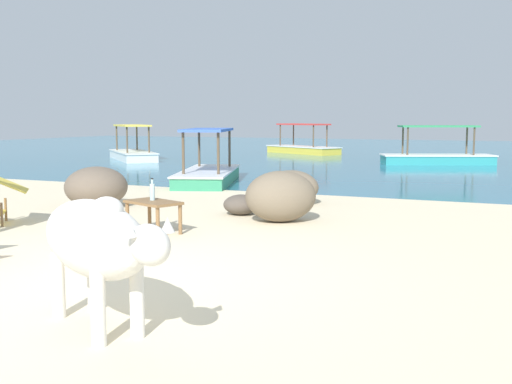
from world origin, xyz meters
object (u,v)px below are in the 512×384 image
(low_bench_table, at_px, (153,206))
(boat_white, at_px, (133,152))
(boat_yellow, at_px, (303,147))
(cow, at_px, (97,241))
(boat_teal, at_px, (437,156))
(boat_green, at_px, (208,172))
(bottle, at_px, (152,191))

(low_bench_table, bearing_deg, boat_white, 146.93)
(boat_yellow, xyz_separation_m, boat_white, (-4.36, -6.43, 0.00))
(cow, height_order, boat_teal, boat_teal)
(boat_yellow, xyz_separation_m, boat_teal, (6.19, -4.09, 0.00))
(boat_teal, height_order, boat_white, same)
(boat_yellow, distance_m, boat_green, 12.87)
(boat_yellow, bearing_deg, boat_teal, 175.58)
(cow, bearing_deg, boat_yellow, 135.15)
(bottle, relative_size, boat_yellow, 0.08)
(cow, xyz_separation_m, boat_green, (-4.14, 9.47, -0.40))
(boat_teal, bearing_deg, boat_white, -9.76)
(boat_yellow, xyz_separation_m, boat_green, (2.11, -12.70, 0.00))
(boat_teal, bearing_deg, low_bench_table, 61.22)
(cow, xyz_separation_m, boat_white, (-10.61, 15.73, -0.40))
(bottle, distance_m, boat_white, 15.12)
(cow, relative_size, boat_white, 0.49)
(cow, distance_m, boat_white, 18.98)
(low_bench_table, bearing_deg, cow, -41.80)
(bottle, bearing_deg, boat_white, 125.73)
(low_bench_table, distance_m, boat_teal, 14.77)
(boat_yellow, relative_size, boat_teal, 0.98)
(bottle, bearing_deg, boat_yellow, 103.43)
(boat_yellow, distance_m, boat_white, 7.77)
(low_bench_table, height_order, bottle, bottle)
(bottle, height_order, boat_green, boat_green)
(bottle, xyz_separation_m, boat_green, (-2.36, 6.01, -0.30))
(cow, distance_m, low_bench_table, 3.83)
(low_bench_table, bearing_deg, boat_teal, 104.65)
(bottle, distance_m, boat_green, 6.46)
(cow, relative_size, low_bench_table, 1.94)
(boat_green, bearing_deg, bottle, -178.16)
(boat_white, bearing_deg, low_bench_table, 170.25)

